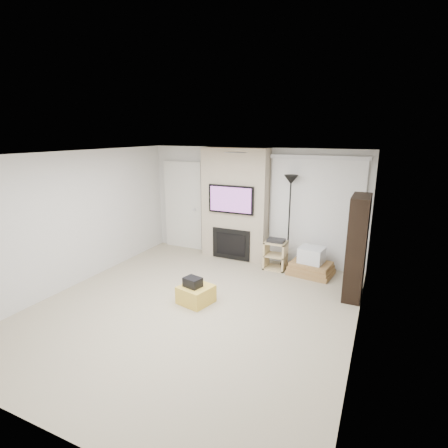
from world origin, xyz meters
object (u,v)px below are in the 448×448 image
at_px(ottoman, 196,294).
at_px(box_stack, 311,264).
at_px(floor_lamp, 290,195).
at_px(av_stand, 276,253).
at_px(bookshelf, 357,247).

relative_size(ottoman, box_stack, 0.54).
height_order(floor_lamp, box_stack, floor_lamp).
bearing_deg(av_stand, box_stack, 0.74).
xyz_separation_m(floor_lamp, box_stack, (0.56, -0.26, -1.34)).
bearing_deg(bookshelf, floor_lamp, 147.64).
distance_m(floor_lamp, av_stand, 1.25).
relative_size(box_stack, bookshelf, 0.52).
bearing_deg(box_stack, ottoman, -126.52).
bearing_deg(floor_lamp, box_stack, -24.67).
height_order(av_stand, bookshelf, bookshelf).
relative_size(av_stand, bookshelf, 0.37).
relative_size(av_stand, box_stack, 0.71).
bearing_deg(floor_lamp, ottoman, -112.62).
distance_m(av_stand, box_stack, 0.76).
bearing_deg(floor_lamp, bookshelf, -32.36).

